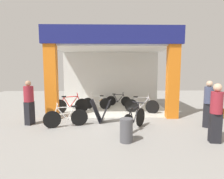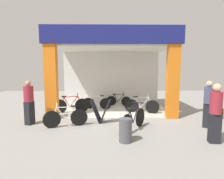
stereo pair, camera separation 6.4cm
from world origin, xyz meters
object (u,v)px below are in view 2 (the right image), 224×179
object	(u,v)px
pedestrian_1	(216,112)
bicycle_inside_1	(97,103)
bicycle_parked_1	(66,117)
bicycle_parked_0	(134,120)
bicycle_inside_3	(71,105)
pedestrian_2	(29,102)
sandwich_board_sign	(100,111)
trash_bin	(125,130)
bicycle_inside_2	(142,106)
pedestrian_0	(208,104)
bicycle_inside_0	(119,101)

from	to	relation	value
pedestrian_1	bicycle_inside_1	bearing A→B (deg)	129.39
pedestrian_1	bicycle_parked_1	bearing A→B (deg)	161.36
bicycle_parked_0	bicycle_inside_3	bearing A→B (deg)	136.18
pedestrian_1	pedestrian_2	distance (m)	6.43
sandwich_board_sign	trash_bin	distance (m)	2.19
bicycle_parked_0	pedestrian_2	world-z (taller)	pedestrian_2
pedestrian_1	bicycle_inside_2	bearing A→B (deg)	112.35
sandwich_board_sign	pedestrian_0	size ratio (longest dim) A/B	0.54
bicycle_inside_1	pedestrian_0	distance (m)	5.27
bicycle_inside_1	pedestrian_1	world-z (taller)	pedestrian_1
pedestrian_0	trash_bin	xyz separation A→B (m)	(-3.12, -1.31, -0.53)
bicycle_parked_0	trash_bin	world-z (taller)	bicycle_parked_0
pedestrian_1	bicycle_parked_0	bearing A→B (deg)	152.64
bicycle_inside_0	sandwich_board_sign	bearing A→B (deg)	-105.65
bicycle_inside_3	bicycle_parked_0	xyz separation A→B (m)	(2.69, -2.58, -0.00)
bicycle_inside_0	pedestrian_2	size ratio (longest dim) A/B	0.82
trash_bin	pedestrian_2	bearing A→B (deg)	152.64
bicycle_inside_3	trash_bin	xyz separation A→B (m)	(2.31, -3.63, -0.03)
bicycle_parked_0	bicycle_parked_1	bearing A→B (deg)	170.11
trash_bin	sandwich_board_sign	bearing A→B (deg)	111.88
bicycle_inside_0	bicycle_parked_0	world-z (taller)	bicycle_parked_0
trash_bin	bicycle_parked_0	bearing A→B (deg)	69.97
trash_bin	bicycle_parked_1	bearing A→B (deg)	144.49
bicycle_parked_0	bicycle_inside_1	bearing A→B (deg)	113.89
bicycle_inside_0	pedestrian_0	world-z (taller)	pedestrian_0
bicycle_parked_1	bicycle_inside_0	bearing A→B (deg)	60.20
bicycle_inside_2	trash_bin	distance (m)	3.72
bicycle_inside_0	bicycle_inside_2	world-z (taller)	bicycle_inside_2
bicycle_inside_3	pedestrian_2	distance (m)	2.24
bicycle_inside_3	bicycle_inside_1	bearing A→B (deg)	33.14
bicycle_parked_1	sandwich_board_sign	bearing A→B (deg)	23.94
bicycle_parked_0	pedestrian_0	world-z (taller)	pedestrian_0
bicycle_inside_0	bicycle_parked_1	world-z (taller)	bicycle_parked_1
bicycle_inside_3	bicycle_inside_0	bearing A→B (deg)	33.74
sandwich_board_sign	trash_bin	world-z (taller)	sandwich_board_sign
bicycle_parked_1	sandwich_board_sign	distance (m)	1.38
bicycle_inside_3	pedestrian_2	world-z (taller)	pedestrian_2
bicycle_inside_2	bicycle_inside_3	size ratio (longest dim) A/B	0.94
bicycle_inside_0	bicycle_inside_3	size ratio (longest dim) A/B	0.82
pedestrian_2	trash_bin	xyz separation A→B (m)	(3.54, -1.83, -0.53)
bicycle_inside_2	bicycle_inside_3	world-z (taller)	bicycle_inside_3
bicycle_inside_1	bicycle_parked_1	size ratio (longest dim) A/B	0.98
bicycle_parked_1	pedestrian_0	size ratio (longest dim) A/B	0.91
bicycle_inside_2	pedestrian_1	size ratio (longest dim) A/B	0.92
bicycle_parked_0	pedestrian_1	world-z (taller)	pedestrian_1
bicycle_parked_0	pedestrian_0	size ratio (longest dim) A/B	0.85
bicycle_inside_0	bicycle_inside_3	bearing A→B (deg)	-146.26
bicycle_inside_0	pedestrian_1	distance (m)	5.92
pedestrian_0	sandwich_board_sign	bearing A→B (deg)	169.63
bicycle_inside_3	trash_bin	distance (m)	4.31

